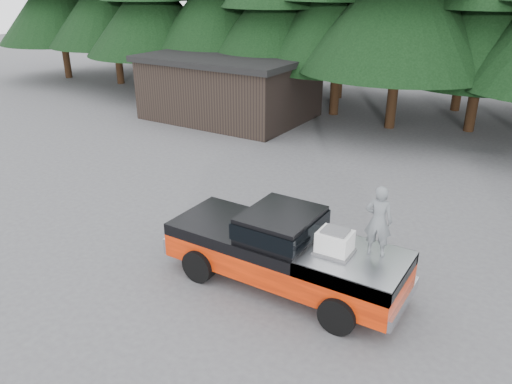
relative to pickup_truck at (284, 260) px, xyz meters
The scene contains 6 objects.
ground 1.57m from the pickup_truck, 157.15° to the left, with size 120.00×120.00×0.00m, color #4A4A4C.
pickup_truck is the anchor object (origin of this frame).
truck_cab 0.97m from the pickup_truck, behind, with size 1.66×1.90×0.59m, color black.
air_compressor 1.60m from the pickup_truck, ahead, with size 0.73×0.60×0.50m, color silver.
man_on_bed 2.59m from the pickup_truck, ahead, with size 0.59×0.39×1.63m, color slate.
utility_building 16.28m from the pickup_truck, 129.41° to the left, with size 8.40×6.40×3.30m.
Camera 1 is at (6.29, -9.74, 6.95)m, focal length 35.00 mm.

